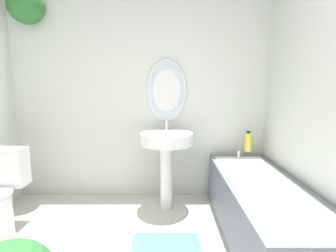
% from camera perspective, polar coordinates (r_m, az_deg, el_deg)
% --- Properties ---
extents(wall_back, '(2.97, 0.36, 2.40)m').
position_cam_1_polar(wall_back, '(2.81, -8.56, 9.15)').
color(wall_back, silver).
rests_on(wall_back, ground_plane).
extents(pedestal_sink, '(0.54, 0.54, 0.92)m').
position_cam_1_polar(pedestal_sink, '(2.53, -0.21, -5.27)').
color(pedestal_sink, white).
rests_on(pedestal_sink, ground_plane).
extents(bathtub, '(0.61, 1.64, 0.59)m').
position_cam_1_polar(bathtub, '(2.29, 21.27, -17.89)').
color(bathtub, slate).
rests_on(bathtub, ground_plane).
extents(shampoo_bottle, '(0.07, 0.07, 0.22)m').
position_cam_1_polar(shampoo_bottle, '(2.81, 18.42, -3.56)').
color(shampoo_bottle, gold).
rests_on(shampoo_bottle, bathtub).
extents(bath_mat, '(0.56, 0.41, 0.02)m').
position_cam_1_polar(bath_mat, '(2.16, -0.34, -26.88)').
color(bath_mat, '#4C7093').
rests_on(bath_mat, ground_plane).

